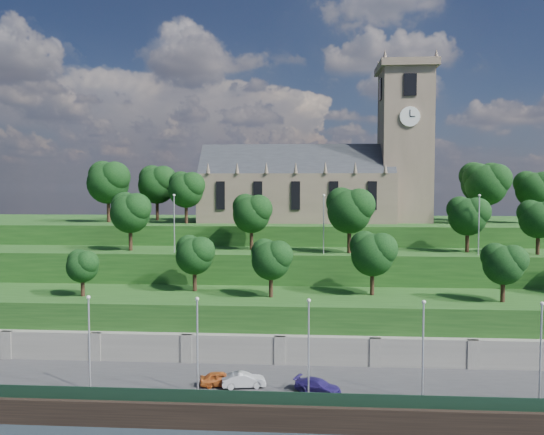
# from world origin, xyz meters

# --- Properties ---
(ground) EXTENTS (320.00, 320.00, 0.00)m
(ground) POSITION_xyz_m (0.00, 0.00, 0.00)
(ground) COLOR black
(ground) RESTS_ON ground
(promenade) EXTENTS (160.00, 12.00, 2.00)m
(promenade) POSITION_xyz_m (0.00, 6.00, 1.00)
(promenade) COLOR #2D2D30
(promenade) RESTS_ON ground
(quay_wall) EXTENTS (160.00, 0.50, 2.20)m
(quay_wall) POSITION_xyz_m (0.00, -0.05, 1.10)
(quay_wall) COLOR black
(quay_wall) RESTS_ON ground
(fence) EXTENTS (160.00, 0.10, 1.20)m
(fence) POSITION_xyz_m (0.00, 0.60, 2.60)
(fence) COLOR black
(fence) RESTS_ON promenade
(retaining_wall) EXTENTS (160.00, 2.10, 5.00)m
(retaining_wall) POSITION_xyz_m (0.00, 11.97, 2.50)
(retaining_wall) COLOR slate
(retaining_wall) RESTS_ON ground
(embankment_lower) EXTENTS (160.00, 12.00, 8.00)m
(embankment_lower) POSITION_xyz_m (0.00, 18.00, 4.00)
(embankment_lower) COLOR #194015
(embankment_lower) RESTS_ON ground
(embankment_upper) EXTENTS (160.00, 10.00, 12.00)m
(embankment_upper) POSITION_xyz_m (0.00, 29.00, 6.00)
(embankment_upper) COLOR #194015
(embankment_upper) RESTS_ON ground
(hilltop) EXTENTS (160.00, 32.00, 15.00)m
(hilltop) POSITION_xyz_m (0.00, 50.00, 7.50)
(hilltop) COLOR #194015
(hilltop) RESTS_ON ground
(church) EXTENTS (38.60, 12.35, 27.60)m
(church) POSITION_xyz_m (0.79, 45.98, 22.52)
(church) COLOR brown
(church) RESTS_ON hilltop
(trees_lower) EXTENTS (65.32, 8.67, 7.58)m
(trees_lower) POSITION_xyz_m (4.68, 18.35, 12.73)
(trees_lower) COLOR black
(trees_lower) RESTS_ON embankment_lower
(trees_upper) EXTENTS (60.22, 8.59, 8.79)m
(trees_upper) POSITION_xyz_m (0.71, 28.15, 17.46)
(trees_upper) COLOR black
(trees_upper) RESTS_ON embankment_upper
(trees_hilltop) EXTENTS (76.29, 16.23, 10.22)m
(trees_hilltop) POSITION_xyz_m (-0.45, 44.73, 21.55)
(trees_hilltop) COLOR black
(trees_hilltop) RESTS_ON hilltop
(lamp_posts_promenade) EXTENTS (60.36, 0.36, 8.94)m
(lamp_posts_promenade) POSITION_xyz_m (-2.00, 2.50, 7.09)
(lamp_posts_promenade) COLOR #B2B2B7
(lamp_posts_promenade) RESTS_ON promenade
(lamp_posts_upper) EXTENTS (40.36, 0.36, 7.90)m
(lamp_posts_upper) POSITION_xyz_m (0.00, 26.00, 16.56)
(lamp_posts_upper) COLOR #B2B2B7
(lamp_posts_upper) RESTS_ON embankment_upper
(car_left) EXTENTS (4.15, 2.37, 1.33)m
(car_left) POSITION_xyz_m (-10.31, 4.79, 2.66)
(car_left) COLOR #AC4F1C
(car_left) RESTS_ON promenade
(car_middle) EXTENTS (4.31, 2.22, 1.35)m
(car_middle) POSITION_xyz_m (-8.07, 4.56, 2.68)
(car_middle) COLOR #A3A4A8
(car_middle) RESTS_ON promenade
(car_right) EXTENTS (4.69, 3.35, 1.26)m
(car_right) POSITION_xyz_m (-1.13, 3.63, 2.63)
(car_right) COLOR navy
(car_right) RESTS_ON promenade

